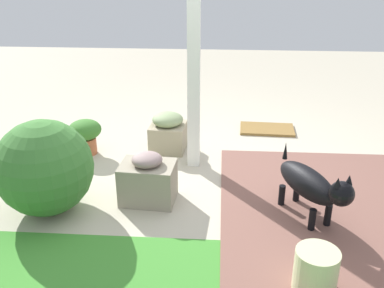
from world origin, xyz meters
TOP-DOWN VIEW (x-y plane):
  - ground_plane at (0.00, 0.00)m, footprint 12.00×12.00m
  - brick_path at (-1.00, 0.62)m, footprint 1.80×2.40m
  - porch_pillar at (0.18, -0.27)m, footprint 0.12×0.12m
  - stone_planter_nearest at (0.48, -0.60)m, footprint 0.39×0.39m
  - stone_planter_mid at (0.52, 0.46)m, footprint 0.48×0.37m
  - round_shrub at (1.31, 0.67)m, footprint 0.78×0.78m
  - terracotta_pot_broad at (1.33, -0.45)m, footprint 0.34×0.34m
  - dog at (-0.79, 0.67)m, footprint 0.51×0.76m
  - ceramic_urn at (-0.69, 1.48)m, footprint 0.27×0.27m
  - doormat at (-0.64, -1.24)m, footprint 0.66×0.42m

SIDE VIEW (x-z plane):
  - ground_plane at x=0.00m, z-range 0.00..0.00m
  - brick_path at x=-1.00m, z-range 0.00..0.02m
  - doormat at x=-0.64m, z-range 0.00..0.03m
  - ceramic_urn at x=-0.69m, z-range 0.00..0.30m
  - stone_planter_mid at x=0.52m, z-range -0.02..0.42m
  - stone_planter_nearest at x=0.48m, z-range -0.01..0.41m
  - terracotta_pot_broad at x=1.33m, z-range 0.04..0.41m
  - dog at x=-0.79m, z-range 0.04..0.59m
  - round_shrub at x=1.31m, z-range 0.00..0.78m
  - porch_pillar at x=0.18m, z-range 0.00..2.53m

